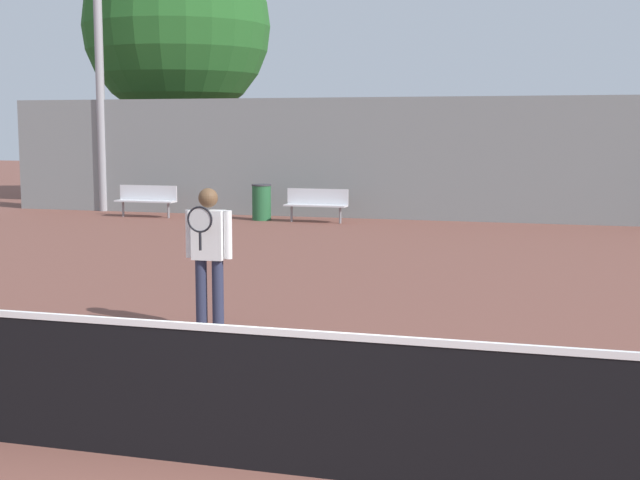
% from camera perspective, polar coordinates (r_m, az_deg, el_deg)
% --- Properties ---
extents(ground_plane, '(100.00, 100.00, 0.00)m').
position_cam_1_polar(ground_plane, '(6.65, -3.97, -14.50)').
color(ground_plane, brown).
extents(tennis_net, '(10.10, 0.09, 1.06)m').
position_cam_1_polar(tennis_net, '(6.47, -4.02, -10.08)').
color(tennis_net, '#99999E').
rests_on(tennis_net, ground_plane).
extents(tennis_player, '(0.59, 0.42, 1.73)m').
position_cam_1_polar(tennis_player, '(10.80, -7.14, -0.58)').
color(tennis_player, '#282D47').
rests_on(tennis_player, ground_plane).
extents(bench_courtside_near, '(1.63, 0.40, 0.86)m').
position_cam_1_polar(bench_courtside_near, '(22.97, -0.22, 2.46)').
color(bench_courtside_near, silver).
rests_on(bench_courtside_near, ground_plane).
extents(bench_courtside_far, '(1.70, 0.40, 0.86)m').
position_cam_1_polar(bench_courtside_far, '(24.76, -11.03, 2.68)').
color(bench_courtside_far, silver).
rests_on(bench_courtside_far, ground_plane).
extents(trash_bin, '(0.52, 0.52, 0.95)m').
position_cam_1_polar(trash_bin, '(23.56, -3.76, 2.43)').
color(trash_bin, '#235B33').
rests_on(trash_bin, ground_plane).
extents(back_fence, '(27.90, 0.06, 3.23)m').
position_cam_1_polar(back_fence, '(23.36, 10.88, 5.08)').
color(back_fence, gray).
rests_on(back_fence, ground_plane).
extents(tree_green_tall, '(6.02, 6.02, 8.65)m').
position_cam_1_polar(tree_green_tall, '(29.89, -9.13, 13.29)').
color(tree_green_tall, brown).
rests_on(tree_green_tall, ground_plane).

